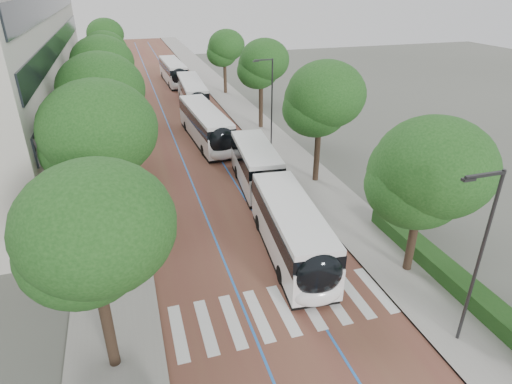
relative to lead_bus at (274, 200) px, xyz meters
The scene contains 19 objects.
ground 9.46m from the lead_bus, 105.55° to the right, with size 160.00×160.00×0.00m, color #51544C.
road 31.17m from the lead_bus, 94.60° to the left, with size 11.00×140.00×0.02m, color brown.
sidewalk_left 32.63m from the lead_bus, 107.86° to the left, with size 4.00×140.00×0.12m, color gray.
sidewalk_right 31.46m from the lead_bus, 80.84° to the left, with size 4.00×140.00×0.12m, color gray.
kerb_left 32.10m from the lead_bus, 104.63° to the left, with size 0.20×140.00×0.14m, color gray.
kerb_right 31.22m from the lead_bus, 84.29° to the left, with size 0.20×140.00×0.14m, color gray.
zebra_crossing 8.45m from the lead_bus, 106.07° to the right, with size 10.55×3.60×0.01m.
lane_line_left 31.33m from the lead_bus, 97.52° to the left, with size 0.12×126.00×0.01m, color blue.
lane_line_right 31.08m from the lead_bus, 91.66° to the left, with size 0.12×126.00×0.01m, color blue.
hedge 11.20m from the lead_bus, 53.66° to the right, with size 1.20×14.00×0.80m, color #1B4317.
streetlight_near 13.06m from the lead_bus, 71.01° to the right, with size 1.82×0.20×8.00m.
streetlight_far 14.03m from the lead_bus, 72.44° to the left, with size 1.82×0.20×8.00m.
lamp_post_left 9.00m from the lead_bus, behind, with size 0.14×0.14×8.00m, color #2A2B2D.
trees_left 17.75m from the lead_bus, 125.89° to the left, with size 6.01×60.30×9.28m.
trees_right 11.59m from the lead_bus, 61.08° to the left, with size 5.77×47.28×8.63m.
lead_bus is the anchor object (origin of this frame).
bus_queued_0 16.22m from the lead_bus, 94.11° to the left, with size 3.19×12.52×3.20m.
bus_queued_1 29.22m from the lead_bus, 90.53° to the left, with size 3.07×12.50×3.20m.
bus_queued_2 43.66m from the lead_bus, 90.94° to the left, with size 2.89×12.47×3.20m.
Camera 1 is at (-5.69, -13.65, 14.14)m, focal length 30.00 mm.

